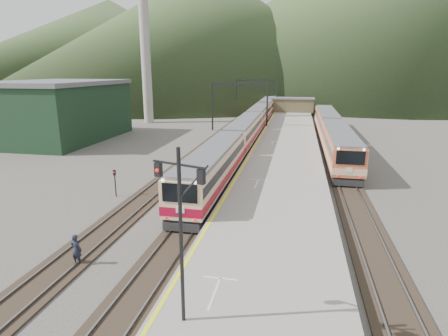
% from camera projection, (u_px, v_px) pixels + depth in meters
% --- Properties ---
extents(track_main, '(2.60, 200.00, 0.23)m').
position_uv_depth(track_main, '(243.00, 149.00, 49.01)').
color(track_main, black).
rests_on(track_main, ground).
extents(track_far, '(2.60, 200.00, 0.23)m').
position_uv_depth(track_far, '(206.00, 148.00, 49.95)').
color(track_far, black).
rests_on(track_far, ground).
extents(track_second, '(2.60, 200.00, 0.23)m').
position_uv_depth(track_second, '(334.00, 153.00, 46.85)').
color(track_second, black).
rests_on(track_second, ground).
extents(platform, '(8.00, 100.00, 1.00)m').
position_uv_depth(platform, '(286.00, 151.00, 45.95)').
color(platform, gray).
rests_on(platform, ground).
extents(gantry_near, '(9.55, 0.25, 8.00)m').
position_uv_depth(gantry_near, '(239.00, 98.00, 62.36)').
color(gantry_near, black).
rests_on(gantry_near, ground).
extents(gantry_far, '(9.55, 0.25, 8.00)m').
position_uv_depth(gantry_far, '(256.00, 90.00, 86.08)').
color(gantry_far, black).
rests_on(gantry_far, ground).
extents(warehouse, '(14.50, 20.50, 8.60)m').
position_uv_depth(warehouse, '(57.00, 110.00, 55.08)').
color(warehouse, black).
rests_on(warehouse, ground).
extents(smokestack, '(1.80, 1.80, 30.00)m').
position_uv_depth(smokestack, '(145.00, 43.00, 70.19)').
color(smokestack, '#9E998E').
rests_on(smokestack, ground).
extents(station_shed, '(9.40, 4.40, 3.10)m').
position_uv_depth(station_shed, '(293.00, 105.00, 83.36)').
color(station_shed, brown).
rests_on(station_shed, platform).
extents(hill_a, '(180.00, 180.00, 60.00)m').
position_uv_depth(hill_a, '(209.00, 29.00, 191.14)').
color(hill_a, '#304223').
rests_on(hill_a, ground).
extents(hill_b, '(220.00, 220.00, 75.00)m').
position_uv_depth(hill_b, '(344.00, 20.00, 214.03)').
color(hill_b, '#304223').
rests_on(hill_b, ground).
extents(hill_d, '(200.00, 200.00, 55.00)m').
position_uv_depth(hill_d, '(112.00, 43.00, 254.21)').
color(hill_d, '#304223').
rests_on(hill_d, ground).
extents(main_train, '(2.76, 75.62, 3.36)m').
position_uv_depth(main_train, '(253.00, 123.00, 59.04)').
color(main_train, '#E6B88C').
rests_on(main_train, track_main).
extents(second_train, '(2.93, 39.90, 3.58)m').
position_uv_depth(second_train, '(331.00, 131.00, 51.23)').
color(second_train, '#D6653C').
rests_on(second_train, track_second).
extents(signal_mast, '(2.10, 0.84, 6.67)m').
position_uv_depth(signal_mast, '(180.00, 219.00, 13.11)').
color(signal_mast, black).
rests_on(signal_mast, platform).
extents(short_signal_b, '(0.23, 0.17, 2.27)m').
position_uv_depth(short_signal_b, '(212.00, 147.00, 43.42)').
color(short_signal_b, black).
rests_on(short_signal_b, ground).
extents(short_signal_c, '(0.26, 0.22, 2.27)m').
position_uv_depth(short_signal_c, '(115.00, 179.00, 30.55)').
color(short_signal_c, black).
rests_on(short_signal_c, ground).
extents(worker, '(0.69, 0.51, 1.74)m').
position_uv_depth(worker, '(76.00, 250.00, 19.94)').
color(worker, '#1C1F2D').
rests_on(worker, ground).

